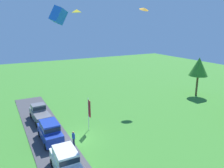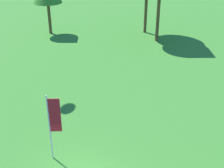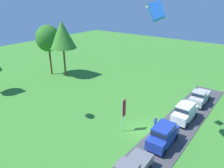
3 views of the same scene
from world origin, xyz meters
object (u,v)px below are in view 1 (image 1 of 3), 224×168
person_watching_sky (74,139)px  kite_delta_over_trees (144,9)px  car_suv_near_entrance (66,160)px  kite_diamond_high_left (77,11)px  flag_banner (89,111)px  car_pickup_by_flagpole (40,113)px  car_suv_far_end (50,131)px  kite_box_low_drifter (58,15)px  tree_left_of_center (199,67)px

person_watching_sky → kite_delta_over_trees: (-9.81, 15.94, 14.41)m
car_suv_near_entrance → kite_delta_over_trees: (-13.89, 18.01, 13.99)m
kite_diamond_high_left → flag_banner: bearing=137.1°
car_pickup_by_flagpole → kite_diamond_high_left: kite_diamond_high_left is taller
car_suv_far_end → car_pickup_by_flagpole: bearing=179.5°
flag_banner → kite_box_low_drifter: size_ratio=2.80×
person_watching_sky → kite_box_low_drifter: kite_box_low_drifter is taller
car_suv_near_entrance → kite_delta_over_trees: kite_delta_over_trees is taller
kite_diamond_high_left → car_suv_far_end: bearing=-116.4°
person_watching_sky → kite_box_low_drifter: bearing=-174.3°
flag_banner → car_pickup_by_flagpole: bearing=-141.0°
kite_box_low_drifter → kite_diamond_high_left: bearing=39.3°
tree_left_of_center → kite_box_low_drifter: size_ratio=4.78×
car_pickup_by_flagpole → flag_banner: bearing=39.0°
tree_left_of_center → flag_banner: bearing=-80.7°
car_suv_near_entrance → tree_left_of_center: bearing=110.2°
kite_box_low_drifter → flag_banner: bearing=94.3°
person_watching_sky → kite_diamond_high_left: (-0.61, 1.13, 13.13)m
person_watching_sky → tree_left_of_center: size_ratio=0.24×
car_suv_far_end → kite_box_low_drifter: kite_box_low_drifter is taller
car_pickup_by_flagpole → kite_diamond_high_left: 15.41m
kite_diamond_high_left → kite_delta_over_trees: kite_delta_over_trees is taller
car_suv_far_end → person_watching_sky: 2.97m
person_watching_sky → tree_left_of_center: tree_left_of_center is taller
person_watching_sky → kite_box_low_drifter: 12.96m
car_pickup_by_flagpole → kite_box_low_drifter: size_ratio=3.41×
kite_delta_over_trees → kite_box_low_drifter: bearing=-65.0°
tree_left_of_center → kite_diamond_high_left: (5.67, -24.89, 8.60)m
tree_left_of_center → kite_diamond_high_left: 26.94m
kite_delta_over_trees → flag_banner: bearing=-60.7°
car_suv_near_entrance → kite_diamond_high_left: size_ratio=4.73×
tree_left_of_center → kite_box_low_drifter: bearing=-81.3°
tree_left_of_center → flag_banner: 23.60m
car_pickup_by_flagpole → flag_banner: (5.95, 4.83, 1.54)m
car_pickup_by_flagpole → person_watching_sky: 8.68m
car_suv_near_entrance → tree_left_of_center: size_ratio=0.65×
person_watching_sky → flag_banner: (-2.50, 2.90, 1.77)m
car_pickup_by_flagpole → person_watching_sky: (8.46, 1.93, -0.23)m
car_suv_far_end → tree_left_of_center: bearing=98.4°
person_watching_sky → car_suv_far_end: bearing=-137.4°
car_suv_far_end → kite_diamond_high_left: bearing=63.6°
car_suv_far_end → flag_banner: bearing=94.0°
flag_banner → kite_delta_over_trees: kite_delta_over_trees is taller
car_pickup_by_flagpole → car_suv_far_end: bearing=-0.5°
car_pickup_by_flagpole → kite_box_low_drifter: (6.19, 1.70, 12.53)m
tree_left_of_center → kite_box_low_drifter: (4.01, -26.25, 8.23)m
flag_banner → kite_diamond_high_left: kite_diamond_high_left is taller
car_suv_near_entrance → kite_box_low_drifter: size_ratio=3.11×
kite_box_low_drifter → kite_delta_over_trees: (-7.54, 16.16, 1.65)m
tree_left_of_center → kite_diamond_high_left: size_ratio=7.28×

